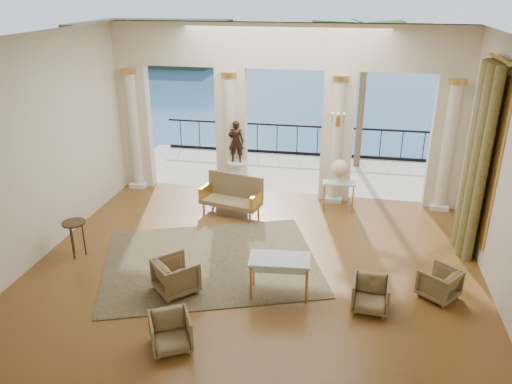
% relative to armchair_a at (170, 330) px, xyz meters
% --- Properties ---
extents(floor, '(9.00, 9.00, 0.00)m').
position_rel_armchair_a_xyz_m(floor, '(0.85, 2.72, -0.32)').
color(floor, '#4F2E13').
rests_on(floor, ground).
extents(room_walls, '(9.00, 9.00, 9.00)m').
position_rel_armchair_a_xyz_m(room_walls, '(0.85, 1.60, 2.56)').
color(room_walls, beige).
rests_on(room_walls, ground).
extents(arcade, '(9.00, 0.56, 4.50)m').
position_rel_armchair_a_xyz_m(arcade, '(0.85, 6.54, 2.26)').
color(arcade, beige).
rests_on(arcade, ground).
extents(terrace, '(10.00, 3.60, 0.10)m').
position_rel_armchair_a_xyz_m(terrace, '(0.85, 8.52, -0.37)').
color(terrace, '#B7AD9B').
rests_on(terrace, ground).
extents(balustrade, '(9.00, 0.06, 1.03)m').
position_rel_armchair_a_xyz_m(balustrade, '(0.85, 10.12, 0.09)').
color(balustrade, black).
rests_on(balustrade, terrace).
extents(palm_tree, '(2.00, 2.00, 4.50)m').
position_rel_armchair_a_xyz_m(palm_tree, '(2.85, 9.32, 3.77)').
color(palm_tree, '#4C3823').
rests_on(palm_tree, terrace).
extents(headland, '(22.00, 18.00, 6.00)m').
position_rel_armchair_a_xyz_m(headland, '(-29.15, 72.72, -3.32)').
color(headland, black).
rests_on(headland, sea).
extents(sea, '(160.00, 160.00, 0.00)m').
position_rel_armchair_a_xyz_m(sea, '(0.85, 62.72, -6.32)').
color(sea, '#2B5D8B').
rests_on(sea, ground).
extents(curtain, '(0.33, 1.40, 4.09)m').
position_rel_armchair_a_xyz_m(curtain, '(5.14, 4.22, 1.70)').
color(curtain, brown).
rests_on(curtain, ground).
extents(window_frame, '(0.04, 1.60, 3.40)m').
position_rel_armchair_a_xyz_m(window_frame, '(5.32, 4.22, 1.78)').
color(window_frame, gold).
rests_on(window_frame, room_walls).
extents(wall_sconce, '(0.30, 0.11, 0.33)m').
position_rel_armchair_a_xyz_m(wall_sconce, '(2.25, 6.23, 1.91)').
color(wall_sconce, gold).
rests_on(wall_sconce, arcade).
extents(rug, '(5.21, 4.62, 0.02)m').
position_rel_armchair_a_xyz_m(rug, '(-0.09, 2.67, -0.31)').
color(rug, '#30371D').
rests_on(rug, ground).
extents(armchair_a, '(0.82, 0.80, 0.64)m').
position_rel_armchair_a_xyz_m(armchair_a, '(0.00, 0.00, 0.00)').
color(armchair_a, '#3F351D').
rests_on(armchair_a, ground).
extents(armchair_b, '(0.67, 0.63, 0.65)m').
position_rel_armchair_a_xyz_m(armchair_b, '(3.11, 1.63, 0.01)').
color(armchair_b, '#3F351D').
rests_on(armchair_b, ground).
extents(armchair_c, '(0.83, 0.84, 0.63)m').
position_rel_armchair_a_xyz_m(armchair_c, '(4.35, 2.24, -0.00)').
color(armchair_c, '#3F351D').
rests_on(armchair_c, ground).
extents(armchair_d, '(0.97, 0.97, 0.73)m').
position_rel_armchair_a_xyz_m(armchair_d, '(-0.43, 1.52, 0.05)').
color(armchair_d, '#3F351D').
rests_on(armchair_d, ground).
extents(settee, '(1.61, 0.97, 0.99)m').
position_rel_armchair_a_xyz_m(settee, '(-0.20, 5.12, 0.17)').
color(settee, '#3F351D').
rests_on(settee, ground).
extents(game_table, '(1.15, 0.70, 0.76)m').
position_rel_armchair_a_xyz_m(game_table, '(1.47, 1.78, 0.36)').
color(game_table, '#A1B9CF').
rests_on(game_table, ground).
extents(pedestal, '(0.54, 0.54, 0.98)m').
position_rel_armchair_a_xyz_m(pedestal, '(-0.35, 6.22, 0.15)').
color(pedestal, silver).
rests_on(pedestal, ground).
extents(statue, '(0.43, 0.30, 1.12)m').
position_rel_armchair_a_xyz_m(statue, '(-0.35, 6.22, 1.22)').
color(statue, black).
rests_on(statue, pedestal).
extents(console_table, '(0.82, 0.35, 0.77)m').
position_rel_armchair_a_xyz_m(console_table, '(2.40, 5.77, 0.32)').
color(console_table, silver).
rests_on(console_table, ground).
extents(urn, '(0.44, 0.44, 0.59)m').
position_rel_armchair_a_xyz_m(urn, '(2.40, 5.77, 0.79)').
color(urn, white).
rests_on(urn, console_table).
extents(side_table, '(0.48, 0.48, 0.79)m').
position_rel_armchair_a_xyz_m(side_table, '(-2.94, 2.40, 0.36)').
color(side_table, black).
rests_on(side_table, ground).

